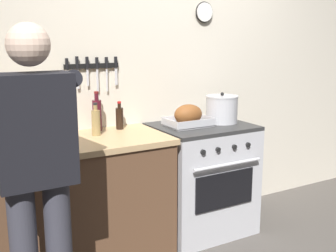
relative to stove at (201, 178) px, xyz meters
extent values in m
cube|color=beige|center=(-0.22, 0.36, 0.85)|extent=(6.00, 0.10, 2.60)
cube|color=black|center=(-0.80, 0.30, 0.93)|extent=(0.42, 0.02, 0.04)
cube|color=silver|center=(-0.99, 0.29, 0.82)|extent=(0.02, 0.00, 0.17)
cube|color=black|center=(-0.99, 0.29, 0.95)|extent=(0.02, 0.02, 0.08)
cube|color=silver|center=(-0.92, 0.29, 0.84)|extent=(0.02, 0.00, 0.14)
cube|color=black|center=(-0.92, 0.29, 0.95)|extent=(0.02, 0.02, 0.09)
cube|color=silver|center=(-0.84, 0.29, 0.84)|extent=(0.02, 0.00, 0.13)
cube|color=black|center=(-0.84, 0.29, 0.95)|extent=(0.02, 0.02, 0.09)
cube|color=silver|center=(-0.76, 0.29, 0.82)|extent=(0.02, 0.00, 0.17)
cube|color=black|center=(-0.76, 0.29, 0.95)|extent=(0.02, 0.02, 0.08)
cube|color=silver|center=(-0.69, 0.29, 0.82)|extent=(0.01, 0.00, 0.18)
cube|color=black|center=(-0.69, 0.29, 0.95)|extent=(0.02, 0.02, 0.08)
cube|color=silver|center=(-0.61, 0.29, 0.84)|extent=(0.02, 0.00, 0.13)
cube|color=black|center=(-0.61, 0.29, 0.95)|extent=(0.02, 0.02, 0.08)
cylinder|color=white|center=(0.20, 0.29, 1.34)|extent=(0.16, 0.02, 0.16)
torus|color=black|center=(0.20, 0.29, 1.34)|extent=(0.17, 0.02, 0.17)
cube|color=brown|center=(-1.42, 0.00, -0.02)|extent=(2.00, 0.62, 0.86)
cube|color=tan|center=(-1.42, 0.00, 0.43)|extent=(2.03, 0.65, 0.04)
cube|color=#BCBCC1|center=(0.00, 0.00, -0.02)|extent=(0.76, 0.62, 0.87)
cube|color=black|center=(0.00, -0.31, 0.00)|extent=(0.53, 0.01, 0.28)
cube|color=#2D2D2D|center=(0.00, 0.00, 0.43)|extent=(0.76, 0.62, 0.03)
cylinder|color=black|center=(-0.21, -0.32, 0.33)|extent=(0.04, 0.02, 0.04)
cylinder|color=black|center=(-0.08, -0.32, 0.33)|extent=(0.04, 0.02, 0.04)
cylinder|color=black|center=(0.08, -0.32, 0.33)|extent=(0.04, 0.02, 0.04)
cylinder|color=black|center=(0.21, -0.32, 0.33)|extent=(0.04, 0.02, 0.04)
cylinder|color=silver|center=(0.00, -0.34, 0.21)|extent=(0.61, 0.02, 0.02)
cube|color=black|center=(-1.44, -0.63, 0.69)|extent=(0.38, 0.22, 0.56)
sphere|color=beige|center=(-1.44, -0.63, 1.10)|extent=(0.21, 0.21, 0.21)
cylinder|color=black|center=(-1.23, -0.39, 0.87)|extent=(0.09, 0.55, 0.22)
cube|color=#B7B7BC|center=(-0.12, 0.02, 0.46)|extent=(0.34, 0.25, 0.01)
cube|color=#B7B7BC|center=(-0.12, -0.10, 0.49)|extent=(0.34, 0.01, 0.05)
cube|color=#B7B7BC|center=(-0.12, 0.15, 0.49)|extent=(0.34, 0.01, 0.05)
cube|color=#B7B7BC|center=(-0.29, 0.02, 0.49)|extent=(0.01, 0.25, 0.05)
cube|color=#B7B7BC|center=(0.05, 0.02, 0.49)|extent=(0.01, 0.25, 0.05)
ellipsoid|color=brown|center=(-0.12, 0.02, 0.54)|extent=(0.24, 0.17, 0.16)
cylinder|color=#B7B7BC|center=(0.19, 0.00, 0.55)|extent=(0.26, 0.26, 0.21)
cylinder|color=#B2B2B7|center=(0.19, 0.00, 0.67)|extent=(0.26, 0.26, 0.01)
sphere|color=black|center=(0.19, 0.00, 0.69)|extent=(0.03, 0.03, 0.03)
cube|color=tan|center=(-1.44, -0.03, 0.46)|extent=(0.36, 0.24, 0.02)
cylinder|color=#997F4C|center=(-0.87, 0.08, 0.54)|extent=(0.06, 0.06, 0.18)
cylinder|color=#997F4C|center=(-0.87, 0.08, 0.65)|extent=(0.03, 0.03, 0.04)
cylinder|color=black|center=(-0.87, 0.08, 0.68)|extent=(0.03, 0.03, 0.01)
cylinder|color=red|center=(-1.25, 0.06, 0.52)|extent=(0.05, 0.05, 0.13)
cylinder|color=red|center=(-1.25, 0.06, 0.60)|extent=(0.02, 0.02, 0.03)
cylinder|color=#197219|center=(-1.25, 0.06, 0.62)|extent=(0.03, 0.03, 0.01)
cylinder|color=black|center=(-0.64, 0.19, 0.53)|extent=(0.06, 0.06, 0.16)
cylinder|color=black|center=(-0.64, 0.19, 0.63)|extent=(0.03, 0.03, 0.04)
cylinder|color=#B21919|center=(-0.64, 0.19, 0.66)|extent=(0.03, 0.03, 0.01)
cylinder|color=#47141E|center=(-0.80, 0.22, 0.57)|extent=(0.07, 0.07, 0.23)
cylinder|color=#47141E|center=(-0.80, 0.22, 0.71)|extent=(0.03, 0.03, 0.05)
cylinder|color=maroon|center=(-0.80, 0.22, 0.74)|extent=(0.03, 0.03, 0.01)
cylinder|color=#338CCC|center=(-1.49, 0.17, 0.54)|extent=(0.07, 0.07, 0.17)
cylinder|color=#338CCC|center=(-1.49, 0.17, 0.64)|extent=(0.03, 0.03, 0.04)
cylinder|color=white|center=(-1.49, 0.17, 0.67)|extent=(0.04, 0.04, 0.01)
cylinder|color=gold|center=(-1.35, 0.23, 0.54)|extent=(0.07, 0.07, 0.19)
cylinder|color=gold|center=(-1.35, 0.23, 0.66)|extent=(0.03, 0.03, 0.04)
cylinder|color=black|center=(-1.35, 0.23, 0.68)|extent=(0.04, 0.04, 0.01)
camera|label=1|loc=(-1.88, -2.71, 1.14)|focal=44.88mm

